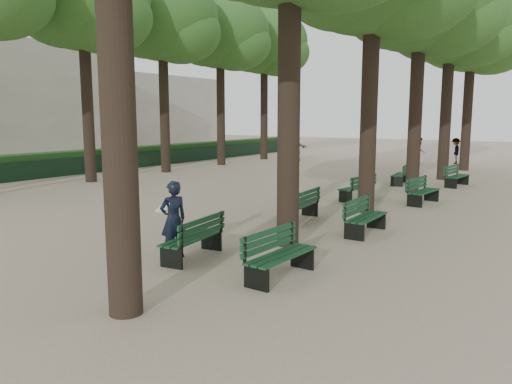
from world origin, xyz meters
The scene contains 22 objects.
ground centered at (0.00, 0.00, 0.00)m, with size 120.00×120.00×0.00m, color tan.
tree_central_4 centered at (1.50, 18.00, 7.65)m, with size 6.00×6.00×9.95m.
tree_central_5 centered at (1.50, 23.00, 7.65)m, with size 6.00×6.00×9.95m.
tree_far_2 centered at (-12.00, 8.00, 8.14)m, with size 6.00×6.00×10.45m.
tree_far_3 centered at (-12.00, 13.00, 8.14)m, with size 6.00×6.00×10.45m.
tree_far_4 centered at (-12.00, 18.00, 8.14)m, with size 6.00×6.00×10.45m.
tree_far_5 centered at (-12.00, 23.00, 8.14)m, with size 6.00×6.00×10.45m.
bench_left_0 centered at (0.37, 0.88, 0.27)m, with size 0.80×1.86×0.92m.
bench_left_1 centered at (0.37, 5.66, 0.27)m, with size 0.72×1.84×0.92m.
bench_left_2 centered at (0.37, 10.01, 0.27)m, with size 0.81×1.86×0.92m.
bench_left_3 centered at (0.37, 15.10, 0.27)m, with size 0.75×1.85×0.92m.
bench_right_0 centered at (2.63, 0.79, 0.27)m, with size 0.65×1.82×0.92m.
bench_right_1 centered at (2.63, 5.10, 0.27)m, with size 0.58×1.80×0.92m.
bench_right_2 centered at (2.63, 10.50, 0.27)m, with size 0.75×1.85×0.92m.
bench_right_3 centered at (2.63, 15.81, 0.27)m, with size 0.76×1.85×0.92m.
man_with_map centered at (-0.01, 0.71, 0.84)m, with size 0.71×0.75×1.68m.
pedestrian_b centered at (0.19, 26.86, 0.83)m, with size 1.07×0.33×1.66m, color #262628.
pedestrian_a centered at (-1.56, 24.91, 0.87)m, with size 0.84×0.35×1.73m, color #262628.
pedestrian_e centered at (-9.61, 23.44, 0.85)m, with size 1.58×0.34×1.70m, color #262628.
fence centered at (-15.00, 11.00, 0.45)m, with size 0.08×42.00×0.90m, color black.
hedge centered at (-15.70, 11.00, 0.60)m, with size 1.20×42.00×1.20m, color #174016.
building_far centered at (-33.00, 30.00, 3.50)m, with size 12.00×16.00×7.00m, color #B7B2A3.
Camera 1 is at (7.26, -7.03, 3.03)m, focal length 35.00 mm.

